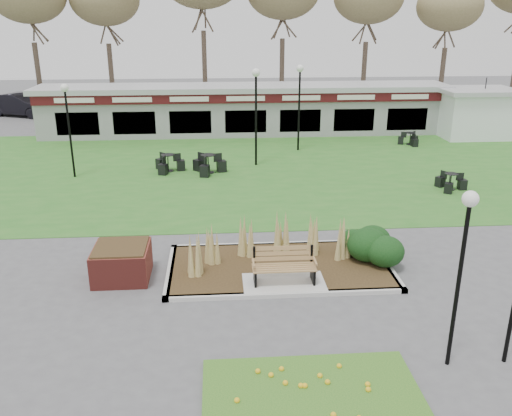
{
  "coord_description": "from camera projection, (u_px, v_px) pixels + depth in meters",
  "views": [
    {
      "loc": [
        -1.7,
        -12.76,
        6.93
      ],
      "look_at": [
        -0.62,
        2.0,
        1.6
      ],
      "focal_mm": 38.0,
      "sensor_mm": 36.0,
      "label": 1
    }
  ],
  "objects": [
    {
      "name": "park_bench",
      "position": [
        284.0,
        265.0,
        14.47
      ],
      "size": [
        1.7,
        0.66,
        0.93
      ],
      "color": "#A5734A",
      "rests_on": "ground"
    },
    {
      "name": "bistro_set_b",
      "position": [
        168.0,
        166.0,
        25.04
      ],
      "size": [
        1.42,
        1.47,
        0.8
      ],
      "color": "black",
      "rests_on": "ground"
    },
    {
      "name": "bistro_set_a",
      "position": [
        208.0,
        167.0,
        24.77
      ],
      "size": [
        1.57,
        1.56,
        0.86
      ],
      "color": "black",
      "rests_on": "ground"
    },
    {
      "name": "bistro_set_c",
      "position": [
        410.0,
        141.0,
        30.15
      ],
      "size": [
        1.25,
        1.21,
        0.68
      ],
      "color": "black",
      "rests_on": "ground"
    },
    {
      "name": "lawn",
      "position": [
        253.0,
        168.0,
        25.69
      ],
      "size": [
        34.0,
        16.0,
        0.02
      ],
      "primitive_type": "cube",
      "color": "#296C22",
      "rests_on": "ground"
    },
    {
      "name": "lamp_post_mid_right",
      "position": [
        300.0,
        89.0,
        27.93
      ],
      "size": [
        0.37,
        0.37,
        4.47
      ],
      "color": "black",
      "rests_on": "ground"
    },
    {
      "name": "bistro_set_d",
      "position": [
        450.0,
        184.0,
        22.43
      ],
      "size": [
        1.14,
        1.32,
        0.7
      ],
      "color": "black",
      "rests_on": "ground"
    },
    {
      "name": "planting_bed",
      "position": [
        323.0,
        254.0,
        15.67
      ],
      "size": [
        6.75,
        3.4,
        1.27
      ],
      "color": "#302213",
      "rests_on": "ground"
    },
    {
      "name": "lamp_post_near_left",
      "position": [
        464.0,
        242.0,
        10.42
      ],
      "size": [
        0.32,
        0.32,
        3.82
      ],
      "color": "black",
      "rests_on": "ground"
    },
    {
      "name": "brick_planter",
      "position": [
        122.0,
        262.0,
        14.91
      ],
      "size": [
        1.5,
        1.5,
        0.95
      ],
      "color": "maroon",
      "rests_on": "ground"
    },
    {
      "name": "service_hut",
      "position": [
        475.0,
        112.0,
        31.77
      ],
      "size": [
        4.4,
        3.4,
        2.83
      ],
      "color": "white",
      "rests_on": "ground"
    },
    {
      "name": "lamp_post_far_left",
      "position": [
        67.0,
        110.0,
        23.28
      ],
      "size": [
        0.34,
        0.34,
        4.12
      ],
      "color": "black",
      "rests_on": "ground"
    },
    {
      "name": "lamp_post_mid_left",
      "position": [
        256.0,
        96.0,
        25.07
      ],
      "size": [
        0.38,
        0.38,
        4.57
      ],
      "color": "black",
      "rests_on": "ground"
    },
    {
      "name": "food_pavilion",
      "position": [
        244.0,
        109.0,
        32.67
      ],
      "size": [
        24.6,
        3.4,
        2.9
      ],
      "color": "#949496",
      "rests_on": "ground"
    },
    {
      "name": "car_black",
      "position": [
        22.0,
        105.0,
        38.43
      ],
      "size": [
        5.16,
        3.48,
        1.61
      ],
      "primitive_type": "imported",
      "rotation": [
        0.0,
        0.0,
        1.17
      ],
      "color": "black",
      "rests_on": "ground"
    },
    {
      "name": "patio_umbrella",
      "position": [
        482.0,
        112.0,
        31.75
      ],
      "size": [
        2.11,
        2.14,
        2.34
      ],
      "color": "black",
      "rests_on": "ground"
    },
    {
      "name": "ground",
      "position": [
        284.0,
        289.0,
        14.44
      ],
      "size": [
        100.0,
        100.0,
        0.0
      ],
      "primitive_type": "plane",
      "color": "#515154",
      "rests_on": "ground"
    },
    {
      "name": "flower_bed",
      "position": [
        315.0,
        404.0,
        10.1
      ],
      "size": [
        4.2,
        3.0,
        0.16
      ],
      "color": "#24631C",
      "rests_on": "ground"
    }
  ]
}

